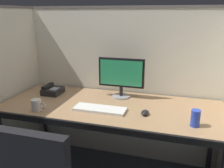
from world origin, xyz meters
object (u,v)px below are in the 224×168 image
desk (110,111)px  monitor_center (121,75)px  computer_mouse (145,113)px  desk_phone (52,90)px  keyboard_main (100,109)px  soda_can (195,118)px  coffee_mug (37,105)px

desk → monitor_center: 0.37m
computer_mouse → desk_phone: desk_phone is taller
keyboard_main → soda_can: bearing=-6.0°
soda_can → coffee_mug: 1.23m
desk → desk_phone: bearing=166.8°
desk → computer_mouse: size_ratio=19.79×
computer_mouse → coffee_mug: bearing=-168.9°
desk → keyboard_main: 0.14m
monitor_center → computer_mouse: (0.28, -0.34, -0.20)m
monitor_center → computer_mouse: size_ratio=4.48×
keyboard_main → soda_can: (0.74, -0.08, 0.05)m
soda_can → desk_phone: (-1.33, 0.34, -0.03)m
keyboard_main → desk_phone: desk_phone is taller
monitor_center → keyboard_main: monitor_center is taller
desk → computer_mouse: computer_mouse is taller
desk_phone → coffee_mug: coffee_mug is taller
keyboard_main → coffee_mug: 0.52m
keyboard_main → soda_can: 0.74m
desk → desk_phone: desk_phone is taller
desk → coffee_mug: coffee_mug is taller
desk_phone → coffee_mug: 0.43m
keyboard_main → computer_mouse: computer_mouse is taller
computer_mouse → desk_phone: (-0.96, 0.25, 0.02)m
desk → computer_mouse: bearing=-16.6°
desk → keyboard_main: bearing=-114.4°
monitor_center → keyboard_main: (-0.09, -0.36, -0.20)m
keyboard_main → monitor_center: bearing=76.6°
desk_phone → coffee_mug: (0.10, -0.41, 0.01)m
desk → computer_mouse: (0.32, -0.09, 0.07)m
computer_mouse → desk_phone: size_ratio=0.51×
monitor_center → coffee_mug: bearing=-138.6°
computer_mouse → coffee_mug: size_ratio=0.76×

